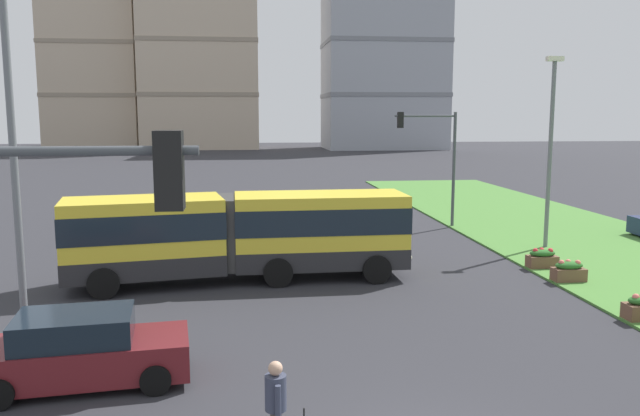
{
  "coord_description": "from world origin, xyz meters",
  "views": [
    {
      "loc": [
        -2.98,
        -9.5,
        5.72
      ],
      "look_at": [
        -0.15,
        14.6,
        2.2
      ],
      "focal_mm": 35.58,
      "sensor_mm": 36.0,
      "label": 1
    }
  ],
  "objects_px": {
    "car_maroon_sedan": "(81,351)",
    "streetlight_left": "(12,132)",
    "apartment_tower_west": "(96,24)",
    "apartment_tower_westcentre": "(199,19)",
    "pedestrian_crossing": "(276,404)",
    "flower_planter_4": "(542,258)",
    "apartment_tower_centre": "(384,19)",
    "articulated_bus": "(240,234)",
    "car_black_sedan": "(180,225)",
    "traffic_light_far_right": "(435,149)",
    "streetlight_median": "(551,144)",
    "flower_planter_3": "(569,271)"
  },
  "relations": [
    {
      "from": "car_maroon_sedan",
      "to": "apartment_tower_westcentre",
      "type": "relative_size",
      "value": 0.1
    },
    {
      "from": "articulated_bus",
      "to": "streetlight_left",
      "type": "relative_size",
      "value": 1.22
    },
    {
      "from": "articulated_bus",
      "to": "traffic_light_far_right",
      "type": "relative_size",
      "value": 2.02
    },
    {
      "from": "flower_planter_3",
      "to": "streetlight_median",
      "type": "distance_m",
      "value": 7.19
    },
    {
      "from": "flower_planter_4",
      "to": "apartment_tower_centre",
      "type": "bearing_deg",
      "value": 81.51
    },
    {
      "from": "apartment_tower_west",
      "to": "apartment_tower_westcentre",
      "type": "relative_size",
      "value": 1.0
    },
    {
      "from": "articulated_bus",
      "to": "apartment_tower_westcentre",
      "type": "xyz_separation_m",
      "value": [
        -7.52,
        95.62,
        21.07
      ]
    },
    {
      "from": "car_maroon_sedan",
      "to": "apartment_tower_westcentre",
      "type": "distance_m",
      "value": 106.39
    },
    {
      "from": "car_black_sedan",
      "to": "streetlight_left",
      "type": "xyz_separation_m",
      "value": [
        -2.46,
        -13.36,
        4.6
      ]
    },
    {
      "from": "streetlight_median",
      "to": "apartment_tower_westcentre",
      "type": "bearing_deg",
      "value": 102.71
    },
    {
      "from": "apartment_tower_west",
      "to": "apartment_tower_centre",
      "type": "bearing_deg",
      "value": -13.46
    },
    {
      "from": "car_black_sedan",
      "to": "traffic_light_far_right",
      "type": "xyz_separation_m",
      "value": [
        12.67,
        2.22,
        3.3
      ]
    },
    {
      "from": "car_black_sedan",
      "to": "flower_planter_3",
      "type": "height_order",
      "value": "car_black_sedan"
    },
    {
      "from": "pedestrian_crossing",
      "to": "apartment_tower_west",
      "type": "relative_size",
      "value": 0.04
    },
    {
      "from": "articulated_bus",
      "to": "apartment_tower_westcentre",
      "type": "distance_m",
      "value": 98.2
    },
    {
      "from": "apartment_tower_westcentre",
      "to": "apartment_tower_centre",
      "type": "bearing_deg",
      "value": -9.48
    },
    {
      "from": "articulated_bus",
      "to": "streetlight_left",
      "type": "bearing_deg",
      "value": -131.72
    },
    {
      "from": "streetlight_left",
      "to": "apartment_tower_west",
      "type": "relative_size",
      "value": 0.22
    },
    {
      "from": "flower_planter_4",
      "to": "flower_planter_3",
      "type": "bearing_deg",
      "value": -90.0
    },
    {
      "from": "streetlight_median",
      "to": "articulated_bus",
      "type": "bearing_deg",
      "value": -163.38
    },
    {
      "from": "car_black_sedan",
      "to": "flower_planter_3",
      "type": "bearing_deg",
      "value": -32.81
    },
    {
      "from": "articulated_bus",
      "to": "flower_planter_4",
      "type": "xyz_separation_m",
      "value": [
        11.26,
        0.33,
        -1.23
      ]
    },
    {
      "from": "flower_planter_3",
      "to": "traffic_light_far_right",
      "type": "bearing_deg",
      "value": 97.16
    },
    {
      "from": "articulated_bus",
      "to": "traffic_light_far_right",
      "type": "xyz_separation_m",
      "value": [
        9.84,
        9.65,
        2.4
      ]
    },
    {
      "from": "car_maroon_sedan",
      "to": "apartment_tower_centre",
      "type": "bearing_deg",
      "value": 74.14
    },
    {
      "from": "flower_planter_4",
      "to": "traffic_light_far_right",
      "type": "distance_m",
      "value": 10.1
    },
    {
      "from": "car_maroon_sedan",
      "to": "car_black_sedan",
      "type": "relative_size",
      "value": 1.02
    },
    {
      "from": "car_maroon_sedan",
      "to": "streetlight_left",
      "type": "bearing_deg",
      "value": 128.63
    },
    {
      "from": "articulated_bus",
      "to": "apartment_tower_westcentre",
      "type": "height_order",
      "value": "apartment_tower_westcentre"
    },
    {
      "from": "articulated_bus",
      "to": "streetlight_median",
      "type": "xyz_separation_m",
      "value": [
        13.16,
        3.93,
        2.89
      ]
    },
    {
      "from": "car_maroon_sedan",
      "to": "apartment_tower_west",
      "type": "relative_size",
      "value": 0.1
    },
    {
      "from": "pedestrian_crossing",
      "to": "streetlight_median",
      "type": "relative_size",
      "value": 0.21
    },
    {
      "from": "car_black_sedan",
      "to": "flower_planter_4",
      "type": "bearing_deg",
      "value": -26.73
    },
    {
      "from": "apartment_tower_centre",
      "to": "pedestrian_crossing",
      "type": "bearing_deg",
      "value": -103.23
    },
    {
      "from": "car_black_sedan",
      "to": "streetlight_left",
      "type": "relative_size",
      "value": 0.46
    },
    {
      "from": "apartment_tower_centre",
      "to": "streetlight_left",
      "type": "bearing_deg",
      "value": -107.31
    },
    {
      "from": "apartment_tower_westcentre",
      "to": "apartment_tower_centre",
      "type": "xyz_separation_m",
      "value": [
        32.21,
        -5.38,
        -0.18
      ]
    },
    {
      "from": "articulated_bus",
      "to": "pedestrian_crossing",
      "type": "height_order",
      "value": "articulated_bus"
    },
    {
      "from": "car_black_sedan",
      "to": "apartment_tower_westcentre",
      "type": "height_order",
      "value": "apartment_tower_westcentre"
    },
    {
      "from": "traffic_light_far_right",
      "to": "apartment_tower_westcentre",
      "type": "distance_m",
      "value": 89.67
    },
    {
      "from": "car_maroon_sedan",
      "to": "streetlight_median",
      "type": "bearing_deg",
      "value": 36.76
    },
    {
      "from": "traffic_light_far_right",
      "to": "apartment_tower_centre",
      "type": "xyz_separation_m",
      "value": [
        14.84,
        80.6,
        18.49
      ]
    },
    {
      "from": "flower_planter_3",
      "to": "apartment_tower_westcentre",
      "type": "xyz_separation_m",
      "value": [
        -18.78,
        97.28,
        22.3
      ]
    },
    {
      "from": "pedestrian_crossing",
      "to": "streetlight_median",
      "type": "xyz_separation_m",
      "value": [
        12.51,
        15.86,
        3.54
      ]
    },
    {
      "from": "pedestrian_crossing",
      "to": "streetlight_left",
      "type": "xyz_separation_m",
      "value": [
        -5.95,
        5.99,
        4.35
      ]
    },
    {
      "from": "pedestrian_crossing",
      "to": "apartment_tower_west",
      "type": "bearing_deg",
      "value": 103.48
    },
    {
      "from": "car_maroon_sedan",
      "to": "pedestrian_crossing",
      "type": "relative_size",
      "value": 2.63
    },
    {
      "from": "car_maroon_sedan",
      "to": "flower_planter_4",
      "type": "distance_m",
      "value": 17.0
    },
    {
      "from": "car_maroon_sedan",
      "to": "car_black_sedan",
      "type": "distance_m",
      "value": 15.83
    },
    {
      "from": "flower_planter_4",
      "to": "apartment_tower_west",
      "type": "bearing_deg",
      "value": 110.42
    }
  ]
}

